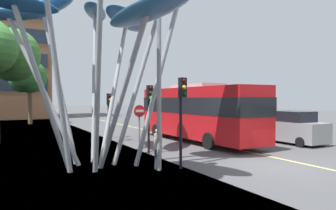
{
  "coord_description": "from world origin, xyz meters",
  "views": [
    {
      "loc": [
        -10.43,
        -9.62,
        2.89
      ],
      "look_at": [
        -1.61,
        6.79,
        2.5
      ],
      "focal_mm": 33.58,
      "sensor_mm": 36.0,
      "label": 1
    }
  ],
  "objects_px": {
    "traffic_light_kerb_far": "(149,104)",
    "traffic_light_island_mid": "(109,107)",
    "car_parked_mid": "(293,128)",
    "street_lamp": "(165,39)",
    "car_parked_far": "(225,120)",
    "no_entry_sign": "(139,122)",
    "leaf_sculpture": "(96,10)",
    "red_bus": "(197,110)",
    "traffic_light_opposite": "(109,106)",
    "car_far_side": "(164,115)",
    "car_side_street": "(184,117)",
    "pedestrian": "(158,149)",
    "traffic_light_kerb_near": "(182,103)"
  },
  "relations": [
    {
      "from": "traffic_light_kerb_near",
      "to": "traffic_light_opposite",
      "type": "bearing_deg",
      "value": 87.86
    },
    {
      "from": "traffic_light_island_mid",
      "to": "traffic_light_opposite",
      "type": "distance_m",
      "value": 1.76
    },
    {
      "from": "traffic_light_island_mid",
      "to": "traffic_light_kerb_near",
      "type": "bearing_deg",
      "value": -89.53
    },
    {
      "from": "red_bus",
      "to": "car_parked_mid",
      "type": "xyz_separation_m",
      "value": [
        4.91,
        -3.75,
        -1.12
      ]
    },
    {
      "from": "car_parked_far",
      "to": "no_entry_sign",
      "type": "distance_m",
      "value": 12.16
    },
    {
      "from": "car_side_street",
      "to": "pedestrian",
      "type": "relative_size",
      "value": 2.67
    },
    {
      "from": "traffic_light_island_mid",
      "to": "car_side_street",
      "type": "relative_size",
      "value": 0.72
    },
    {
      "from": "traffic_light_island_mid",
      "to": "pedestrian",
      "type": "height_order",
      "value": "traffic_light_island_mid"
    },
    {
      "from": "car_far_side",
      "to": "no_entry_sign",
      "type": "relative_size",
      "value": 1.65
    },
    {
      "from": "pedestrian",
      "to": "traffic_light_kerb_near",
      "type": "bearing_deg",
      "value": -29.23
    },
    {
      "from": "traffic_light_island_mid",
      "to": "pedestrian",
      "type": "xyz_separation_m",
      "value": [
        -0.78,
        -8.87,
        -1.5
      ]
    },
    {
      "from": "leaf_sculpture",
      "to": "traffic_light_island_mid",
      "type": "height_order",
      "value": "leaf_sculpture"
    },
    {
      "from": "traffic_light_opposite",
      "to": "leaf_sculpture",
      "type": "bearing_deg",
      "value": -110.81
    },
    {
      "from": "car_side_street",
      "to": "no_entry_sign",
      "type": "relative_size",
      "value": 1.74
    },
    {
      "from": "car_side_street",
      "to": "car_far_side",
      "type": "xyz_separation_m",
      "value": [
        0.57,
        5.67,
        -0.03
      ]
    },
    {
      "from": "red_bus",
      "to": "traffic_light_opposite",
      "type": "distance_m",
      "value": 6.44
    },
    {
      "from": "traffic_light_island_mid",
      "to": "leaf_sculpture",
      "type": "bearing_deg",
      "value": -111.89
    },
    {
      "from": "traffic_light_kerb_far",
      "to": "pedestrian",
      "type": "distance_m",
      "value": 3.98
    },
    {
      "from": "traffic_light_kerb_far",
      "to": "traffic_light_island_mid",
      "type": "xyz_separation_m",
      "value": [
        -0.4,
        5.5,
        -0.25
      ]
    },
    {
      "from": "traffic_light_opposite",
      "to": "pedestrian",
      "type": "relative_size",
      "value": 1.95
    },
    {
      "from": "traffic_light_kerb_far",
      "to": "car_far_side",
      "type": "relative_size",
      "value": 0.85
    },
    {
      "from": "no_entry_sign",
      "to": "traffic_light_island_mid",
      "type": "bearing_deg",
      "value": 87.01
    },
    {
      "from": "traffic_light_island_mid",
      "to": "car_far_side",
      "type": "distance_m",
      "value": 16.67
    },
    {
      "from": "car_far_side",
      "to": "street_lamp",
      "type": "distance_m",
      "value": 24.94
    },
    {
      "from": "traffic_light_kerb_near",
      "to": "street_lamp",
      "type": "distance_m",
      "value": 2.69
    },
    {
      "from": "car_parked_far",
      "to": "car_side_street",
      "type": "distance_m",
      "value": 6.55
    },
    {
      "from": "car_parked_far",
      "to": "pedestrian",
      "type": "bearing_deg",
      "value": -139.28
    },
    {
      "from": "car_parked_mid",
      "to": "street_lamp",
      "type": "relative_size",
      "value": 0.49
    },
    {
      "from": "traffic_light_kerb_near",
      "to": "traffic_light_island_mid",
      "type": "bearing_deg",
      "value": 90.47
    },
    {
      "from": "red_bus",
      "to": "traffic_light_opposite",
      "type": "bearing_deg",
      "value": 136.69
    },
    {
      "from": "traffic_light_kerb_near",
      "to": "no_entry_sign",
      "type": "height_order",
      "value": "traffic_light_kerb_near"
    },
    {
      "from": "car_parked_mid",
      "to": "no_entry_sign",
      "type": "bearing_deg",
      "value": 176.39
    },
    {
      "from": "car_parked_mid",
      "to": "no_entry_sign",
      "type": "height_order",
      "value": "no_entry_sign"
    },
    {
      "from": "leaf_sculpture",
      "to": "traffic_light_kerb_near",
      "type": "bearing_deg",
      "value": -38.85
    },
    {
      "from": "traffic_light_kerb_near",
      "to": "traffic_light_island_mid",
      "type": "height_order",
      "value": "traffic_light_kerb_near"
    },
    {
      "from": "car_parked_far",
      "to": "car_side_street",
      "type": "bearing_deg",
      "value": 89.46
    },
    {
      "from": "car_parked_mid",
      "to": "car_parked_far",
      "type": "height_order",
      "value": "car_parked_far"
    },
    {
      "from": "car_parked_far",
      "to": "no_entry_sign",
      "type": "relative_size",
      "value": 1.72
    },
    {
      "from": "leaf_sculpture",
      "to": "no_entry_sign",
      "type": "xyz_separation_m",
      "value": [
        2.51,
        1.19,
        -4.98
      ]
    },
    {
      "from": "traffic_light_kerb_near",
      "to": "pedestrian",
      "type": "distance_m",
      "value": 2.11
    },
    {
      "from": "traffic_light_kerb_near",
      "to": "car_parked_far",
      "type": "distance_m",
      "value": 14.11
    },
    {
      "from": "traffic_light_kerb_near",
      "to": "car_side_street",
      "type": "distance_m",
      "value": 19.3
    },
    {
      "from": "red_bus",
      "to": "no_entry_sign",
      "type": "relative_size",
      "value": 4.43
    },
    {
      "from": "leaf_sculpture",
      "to": "red_bus",
      "type": "bearing_deg",
      "value": 28.24
    },
    {
      "from": "leaf_sculpture",
      "to": "car_side_street",
      "type": "height_order",
      "value": "leaf_sculpture"
    },
    {
      "from": "traffic_light_kerb_near",
      "to": "street_lamp",
      "type": "height_order",
      "value": "street_lamp"
    },
    {
      "from": "traffic_light_kerb_far",
      "to": "car_side_street",
      "type": "relative_size",
      "value": 0.8
    },
    {
      "from": "red_bus",
      "to": "pedestrian",
      "type": "distance_m",
      "value": 8.64
    },
    {
      "from": "car_parked_mid",
      "to": "no_entry_sign",
      "type": "xyz_separation_m",
      "value": [
        -10.38,
        0.66,
        0.72
      ]
    },
    {
      "from": "traffic_light_island_mid",
      "to": "no_entry_sign",
      "type": "height_order",
      "value": "traffic_light_island_mid"
    }
  ]
}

